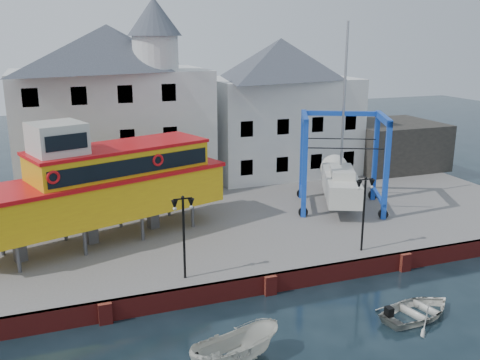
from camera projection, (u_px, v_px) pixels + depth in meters
name	position (u px, v px, depth m)	size (l,w,h in m)	color
ground	(270.00, 294.00, 26.64)	(140.00, 140.00, 0.00)	black
hardstanding	(206.00, 216.00, 36.46)	(44.00, 22.00, 1.00)	#5F5956
quay_wall	(269.00, 284.00, 26.60)	(44.00, 0.47, 1.00)	maroon
building_white_main	(113.00, 106.00, 39.73)	(14.00, 8.30, 14.00)	silver
building_white_right	(280.00, 107.00, 45.09)	(12.00, 8.00, 11.20)	silver
shed_dark	(391.00, 145.00, 47.56)	(8.00, 7.00, 4.00)	black
lamp_post_left	(183.00, 216.00, 25.29)	(1.12, 0.32, 4.20)	black
lamp_post_right	(365.00, 195.00, 28.62)	(1.12, 0.32, 4.20)	black
tour_boat	(89.00, 187.00, 29.63)	(16.61, 8.83, 7.07)	#59595E
travel_lift	(340.00, 176.00, 36.87)	(7.09, 8.29, 12.34)	#103EA3
motorboat_b	(418.00, 316.00, 24.52)	(2.82, 3.94, 0.82)	beige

